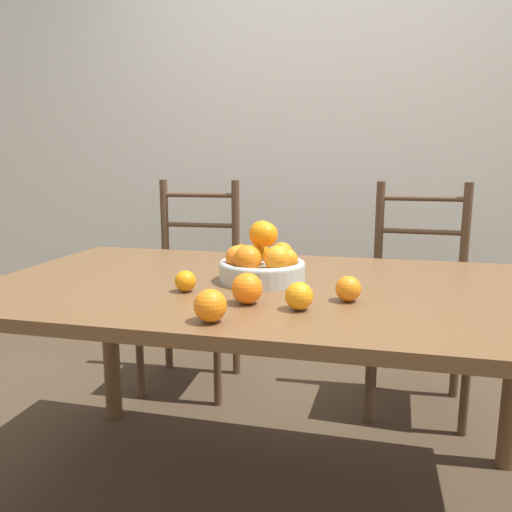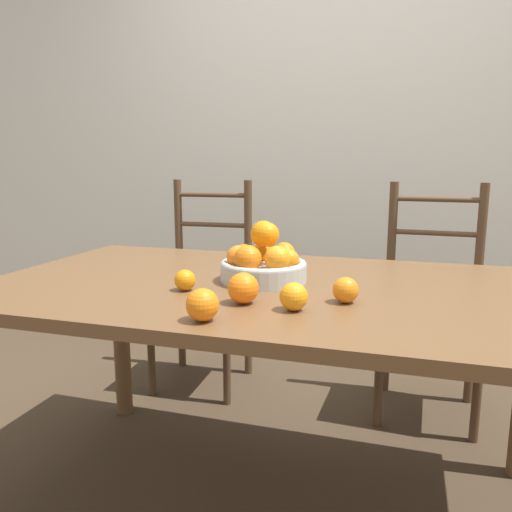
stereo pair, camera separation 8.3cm
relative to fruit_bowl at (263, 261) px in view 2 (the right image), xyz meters
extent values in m
plane|color=#423323|center=(0.04, -0.02, -0.81)|extent=(12.00, 12.00, 0.00)
cube|color=silver|center=(0.04, 1.54, 0.49)|extent=(8.00, 0.06, 2.60)
cube|color=brown|center=(0.04, -0.02, -0.08)|extent=(1.75, 0.97, 0.03)
cylinder|color=brown|center=(-0.75, 0.38, -0.45)|extent=(0.07, 0.07, 0.71)
cylinder|color=#B2B7B2|center=(0.00, 0.00, -0.04)|extent=(0.26, 0.26, 0.05)
torus|color=#B2B7B2|center=(0.00, 0.00, -0.01)|extent=(0.26, 0.26, 0.02)
sphere|color=orange|center=(0.08, 0.00, 0.01)|extent=(0.06, 0.06, 0.06)
sphere|color=orange|center=(0.05, 0.06, 0.02)|extent=(0.07, 0.07, 0.07)
sphere|color=orange|center=(-0.03, 0.08, 0.01)|extent=(0.07, 0.07, 0.07)
sphere|color=orange|center=(-0.07, 0.03, 0.01)|extent=(0.07, 0.07, 0.07)
sphere|color=orange|center=(-0.07, -0.04, 0.02)|extent=(0.07, 0.07, 0.07)
sphere|color=orange|center=(-0.03, -0.07, 0.02)|extent=(0.08, 0.08, 0.08)
sphere|color=orange|center=(0.06, -0.05, 0.02)|extent=(0.08, 0.08, 0.08)
sphere|color=orange|center=(0.01, 0.00, 0.08)|extent=(0.08, 0.08, 0.08)
sphere|color=orange|center=(-0.01, 0.03, 0.08)|extent=(0.07, 0.07, 0.07)
sphere|color=orange|center=(0.00, 0.00, 0.08)|extent=(0.08, 0.08, 0.08)
sphere|color=orange|center=(0.16, -0.28, -0.03)|extent=(0.07, 0.07, 0.07)
sphere|color=orange|center=(0.02, -0.25, -0.02)|extent=(0.08, 0.08, 0.08)
sphere|color=orange|center=(-0.03, -0.42, -0.02)|extent=(0.08, 0.08, 0.08)
sphere|color=orange|center=(0.27, -0.17, -0.03)|extent=(0.07, 0.07, 0.07)
sphere|color=orange|center=(-0.18, -0.17, -0.03)|extent=(0.06, 0.06, 0.06)
cylinder|color=#513823|center=(-0.72, 0.58, -0.57)|extent=(0.04, 0.04, 0.47)
cylinder|color=#513823|center=(-0.34, 0.59, -0.57)|extent=(0.04, 0.04, 0.47)
cylinder|color=#513823|center=(-0.73, 0.94, -0.30)|extent=(0.04, 0.04, 1.02)
cylinder|color=#513823|center=(-0.35, 0.95, -0.30)|extent=(0.04, 0.04, 1.02)
cube|color=#513823|center=(-0.53, 0.76, -0.32)|extent=(0.43, 0.41, 0.04)
cylinder|color=#513823|center=(-0.54, 0.94, -0.17)|extent=(0.38, 0.04, 0.02)
cylinder|color=#513823|center=(-0.54, 0.94, -0.02)|extent=(0.38, 0.04, 0.02)
cylinder|color=#513823|center=(-0.54, 0.94, 0.14)|extent=(0.38, 0.04, 0.02)
cylinder|color=#513823|center=(0.34, 0.59, -0.57)|extent=(0.04, 0.04, 0.47)
cylinder|color=#513823|center=(0.72, 0.57, -0.57)|extent=(0.04, 0.04, 0.47)
cylinder|color=#513823|center=(0.35, 0.95, -0.30)|extent=(0.04, 0.04, 1.02)
cylinder|color=#513823|center=(0.73, 0.93, -0.30)|extent=(0.04, 0.04, 1.02)
cube|color=#513823|center=(0.54, 0.76, -0.32)|extent=(0.44, 0.42, 0.04)
cylinder|color=#513823|center=(0.54, 0.94, -0.17)|extent=(0.38, 0.04, 0.02)
cylinder|color=#513823|center=(0.54, 0.94, -0.02)|extent=(0.38, 0.04, 0.02)
cylinder|color=#513823|center=(0.54, 0.94, 0.14)|extent=(0.38, 0.04, 0.02)
camera|label=1|loc=(0.33, -1.46, 0.30)|focal=35.00mm
camera|label=2|loc=(0.41, -1.44, 0.30)|focal=35.00mm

